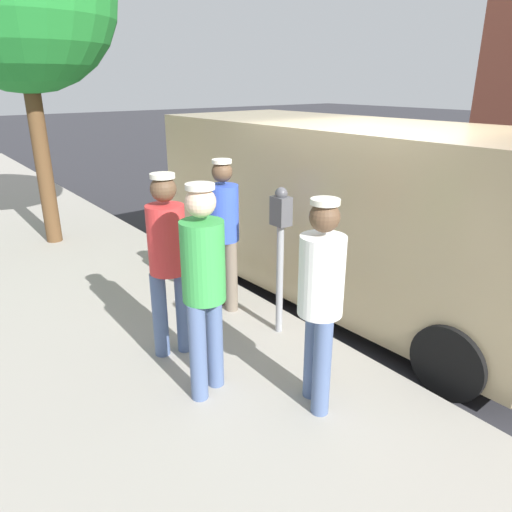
# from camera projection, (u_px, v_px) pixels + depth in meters

# --- Properties ---
(ground_plane) EXTENTS (80.00, 80.00, 0.00)m
(ground_plane) POSITION_uv_depth(u_px,v_px,m) (364.00, 308.00, 5.79)
(ground_plane) COLOR #2D2D33
(sidewalk_slab) EXTENTS (5.00, 32.00, 0.15)m
(sidewalk_slab) POSITION_uv_depth(u_px,v_px,m) (71.00, 420.00, 3.77)
(sidewalk_slab) COLOR #9E998E
(sidewalk_slab) RESTS_ON ground
(parking_meter_near) EXTENTS (0.14, 0.18, 1.52)m
(parking_meter_near) POSITION_uv_depth(u_px,v_px,m) (281.00, 237.00, 4.61)
(parking_meter_near) COLOR gray
(parking_meter_near) RESTS_ON sidewalk_slab
(pedestrian_in_white) EXTENTS (0.34, 0.34, 1.69)m
(pedestrian_in_white) POSITION_uv_depth(u_px,v_px,m) (321.00, 294.00, 3.52)
(pedestrian_in_white) COLOR #4C608C
(pedestrian_in_white) RESTS_ON sidewalk_slab
(pedestrian_in_red) EXTENTS (0.35, 0.34, 1.72)m
(pedestrian_in_red) POSITION_uv_depth(u_px,v_px,m) (168.00, 255.00, 4.24)
(pedestrian_in_red) COLOR #4C608C
(pedestrian_in_red) RESTS_ON sidewalk_slab
(pedestrian_in_blue) EXTENTS (0.34, 0.36, 1.69)m
(pedestrian_in_blue) POSITION_uv_depth(u_px,v_px,m) (223.00, 226.00, 5.16)
(pedestrian_in_blue) COLOR #726656
(pedestrian_in_blue) RESTS_ON sidewalk_slab
(pedestrian_in_green) EXTENTS (0.35, 0.34, 1.76)m
(pedestrian_in_green) POSITION_uv_depth(u_px,v_px,m) (204.00, 279.00, 3.66)
(pedestrian_in_green) COLOR #4C608C
(pedestrian_in_green) RESTS_ON sidewalk_slab
(parked_van) EXTENTS (2.31, 5.28, 2.15)m
(parked_van) POSITION_uv_depth(u_px,v_px,m) (345.00, 206.00, 5.87)
(parked_van) COLOR tan
(parked_van) RESTS_ON ground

